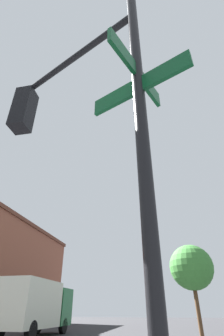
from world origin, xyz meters
TOP-DOWN VIEW (x-y plane):
  - traffic_signal_near at (-6.18, -5.88)m, footprint 1.49×2.65m
  - delivery_truck at (9.31, 1.83)m, footprint 7.32×2.45m
  - street_tree at (8.78, -8.65)m, footprint 2.71×2.71m

SIDE VIEW (x-z plane):
  - delivery_truck at x=9.31m, z-range 0.18..3.42m
  - traffic_signal_near at x=-6.18m, z-range 1.02..6.18m
  - street_tree at x=8.78m, z-range 1.23..6.44m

